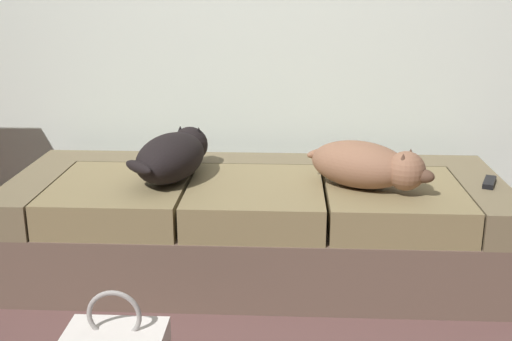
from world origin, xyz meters
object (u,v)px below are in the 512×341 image
Objects in this scene: tv_remote at (489,182)px; dog_tan at (367,165)px; dog_dark at (174,155)px; couch at (257,225)px.

dog_tan is at bearing -150.58° from tv_remote.
dog_dark is 1.10× the size of dog_tan.
couch is 0.49m from dog_dark.
couch is 4.00× the size of dog_tan.
dog_dark is 0.85m from dog_tan.
couch is 0.59m from dog_tan.
dog_dark is at bearing -177.43° from couch.
tv_remote is at bearing -1.24° from dog_dark.
dog_dark reaches higher than dog_tan.
dog_dark is 4.00× the size of tv_remote.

